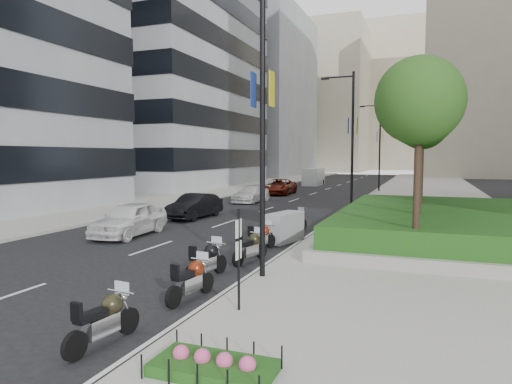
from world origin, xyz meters
The scene contains 33 objects.
ground centered at (0.00, 0.00, 0.00)m, with size 160.00×160.00×0.00m, color black.
sidewalk_right centered at (9.00, 30.00, 0.07)m, with size 10.00×100.00×0.15m, color #9E9B93.
sidewalk_left centered at (-12.00, 30.00, 0.07)m, with size 8.00×100.00×0.15m, color #9E9B93.
lane_edge centered at (3.70, 30.00, 0.01)m, with size 0.12×100.00×0.01m, color silver.
lane_centre centered at (-1.50, 30.00, 0.01)m, with size 0.12×100.00×0.01m, color silver.
building_grey_mid centered at (-24.00, 38.00, 20.00)m, with size 22.00×26.00×40.00m, color gray.
building_grey_far centered at (-24.00, 70.00, 15.00)m, with size 22.00×26.00×30.00m, color gray.
building_cream_right centered at (22.00, 80.00, 18.00)m, with size 28.00×24.00×36.00m, color #B7AD93.
building_cream_left centered at (-18.00, 100.00, 17.00)m, with size 26.00×24.00×34.00m, color #B7AD93.
building_cream_centre centered at (2.00, 120.00, 19.00)m, with size 30.00×24.00×38.00m, color #B7AD93.
planter centered at (10.00, 10.00, 0.35)m, with size 10.00×14.00×0.40m, color gray.
hedge centered at (10.00, 10.00, 0.95)m, with size 9.40×13.40×0.80m, color #1B4112.
flower_bed centered at (5.60, -5.00, 0.25)m, with size 2.00×1.00×0.20m, color #1B4112.
tree_0 centered at (8.50, 4.00, 5.42)m, with size 2.80×2.80×6.30m.
tree_1 centered at (8.50, 8.00, 5.42)m, with size 2.80×2.80×6.30m.
tree_2 centered at (8.50, 12.00, 5.42)m, with size 2.80×2.80×6.30m.
tree_3 centered at (8.50, 16.00, 5.42)m, with size 2.80×2.80×6.30m.
lamp_post_0 centered at (4.14, 1.00, 5.07)m, with size 2.34×0.45×9.00m.
lamp_post_1 centered at (4.14, 18.00, 5.07)m, with size 2.34×0.45×9.00m.
lamp_post_2 centered at (4.14, 36.00, 5.07)m, with size 2.34×0.45×9.00m.
parking_sign centered at (4.80, -2.00, 1.46)m, with size 0.06×0.32×2.50m.
motorcycle_0 centered at (2.98, -4.42, 0.52)m, with size 0.66×1.97×0.98m.
motorcycle_1 centered at (3.19, -1.30, 0.53)m, with size 0.66×1.98×0.98m.
motorcycle_2 centered at (2.64, 0.69, 0.55)m, with size 0.68×2.05×1.02m.
motorcycle_3 centered at (3.13, 3.07, 0.53)m, with size 0.72×1.97×0.99m.
motorcycle_4 centered at (2.80, 5.02, 0.52)m, with size 0.77×1.91×0.97m.
motorcycle_5 centered at (3.13, 7.03, 0.63)m, with size 1.30×2.23×1.27m.
motorcycle_6 centered at (2.87, 9.78, 0.53)m, with size 0.83×1.93×0.99m.
car_a centered at (-4.03, 6.01, 0.78)m, with size 1.85×4.59×1.56m, color white.
car_b centered at (-4.01, 12.33, 0.72)m, with size 1.53×4.40×1.45m, color black.
car_c centered at (-4.25, 22.17, 0.66)m, with size 1.85×4.54×1.32m, color silver.
car_d centered at (-4.37, 29.94, 0.74)m, with size 2.46×5.34×1.48m, color maroon.
delivery_van centered at (-4.47, 44.32, 0.97)m, with size 1.99×5.00×2.08m.
Camera 1 is at (8.77, -11.49, 3.71)m, focal length 32.00 mm.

